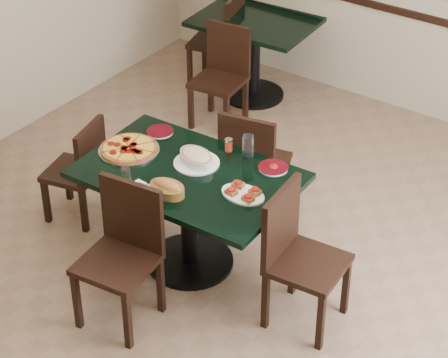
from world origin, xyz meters
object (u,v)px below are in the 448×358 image
Objects in this scene: back_chair_near at (223,71)px; main_table at (189,196)px; chair_right at (296,250)px; back_table at (254,43)px; chair_left at (81,167)px; back_chair_left at (223,36)px; pepperoni_pizza at (129,149)px; bread_basket at (167,188)px; bruschetta_platter at (243,192)px; chair_far at (252,160)px; lasagna_casserole at (196,158)px; chair_near at (124,246)px.

main_table is at bearing -67.79° from back_chair_near.
chair_right is at bearing -4.21° from main_table.
back_table is 1.36× the size of chair_left.
back_chair_left is (-0.37, 2.28, 0.06)m from chair_left.
pepperoni_pizza is (0.85, -2.28, 0.27)m from back_chair_left.
chair_right is 2.27× the size of pepperoni_pizza.
main_table is at bearing -70.25° from back_table.
chair_right reaches higher than back_table.
chair_right is 1.35m from pepperoni_pizza.
bruschetta_platter is (0.39, 0.26, -0.02)m from bread_basket.
lasagna_casserole is (-0.06, -0.57, 0.30)m from chair_far.
main_table is 0.61m from chair_near.
chair_far is 0.99m from bread_basket.
chair_near reaches higher than bruschetta_platter.
back_table is 1.16× the size of chair_near.
bruschetta_platter is (0.91, 0.01, 0.01)m from pepperoni_pizza.
chair_left is 0.58m from pepperoni_pizza.
pepperoni_pizza is at bearing 154.69° from bread_basket.
pepperoni_pizza is 0.57m from bread_basket.
back_chair_near is 2.24m from bruschetta_platter.
bruschetta_platter is (0.39, -0.70, 0.27)m from chair_far.
chair_far is at bearing 27.14° from back_chair_left.
chair_near is at bearing 118.26° from chair_right.
bruschetta_platter is at bearing 0.85° from pepperoni_pizza.
chair_near is 1.18× the size of chair_left.
bread_basket reaches higher than main_table.
main_table is 0.85m from chair_right.
back_chair_left is 2.89m from bruschetta_platter.
back_chair_left is at bearing 118.29° from main_table.
main_table is 1.58× the size of back_chair_left.
chair_near is at bearing -102.57° from bread_basket.
back_chair_left is 2.89m from bread_basket.
bruschetta_platter is at bearing -58.03° from back_chair_near.
chair_left is at bearing -93.19° from back_table.
back_table is 1.87m from chair_far.
main_table is 0.97m from chair_left.
chair_far is at bearing 53.82° from pepperoni_pizza.
chair_right is (0.81, -0.72, 0.02)m from chair_far.
main_table is at bearing 75.13° from chair_far.
chair_left reaches higher than pepperoni_pizza.
bread_basket is (1.37, -2.53, 0.29)m from back_chair_left.
back_chair_near is (0.01, 1.74, 0.05)m from chair_left.
bruschetta_platter is (1.76, -2.27, 0.27)m from back_chair_left.
pepperoni_pizza is (-1.33, 0.01, 0.24)m from chair_right.
chair_near is at bearing -95.51° from main_table.
bruschetta_platter is at bearing 45.53° from chair_near.
bread_basket is (0.99, -1.99, 0.31)m from back_chair_near.
chair_near is 3.87× the size of bread_basket.
chair_left is (0.03, -2.27, -0.09)m from back_table.
chair_near reaches higher than chair_left.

